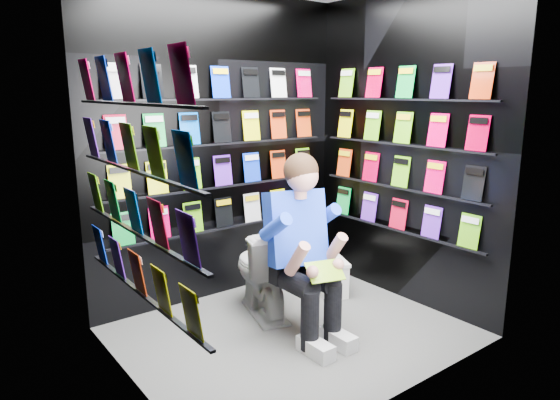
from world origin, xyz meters
TOP-DOWN VIEW (x-y plane):
  - floor at (0.00, 0.00)m, footprint 2.40×2.40m
  - wall_back at (0.00, 1.00)m, footprint 2.40×0.04m
  - wall_front at (0.00, -1.00)m, footprint 2.40×0.04m
  - wall_left at (-1.20, 0.00)m, footprint 0.04×2.00m
  - wall_right at (1.20, 0.00)m, footprint 0.04×2.00m
  - comics_back at (0.00, 0.97)m, footprint 2.10×0.06m
  - comics_left at (-1.17, 0.00)m, footprint 0.06×1.70m
  - comics_right at (1.17, 0.00)m, footprint 0.06×1.70m
  - toilet at (0.03, 0.41)m, footprint 0.62×0.84m
  - longbox at (0.76, 0.41)m, footprint 0.35×0.44m
  - longbox_lid at (0.76, 0.41)m, footprint 0.38×0.47m
  - reader at (0.03, 0.03)m, footprint 0.77×0.95m
  - held_comic at (0.03, -0.32)m, footprint 0.29×0.22m

SIDE VIEW (x-z plane):
  - floor at x=0.00m, z-range 0.00..0.00m
  - longbox at x=0.76m, z-range 0.00..0.29m
  - longbox_lid at x=0.76m, z-range 0.29..0.32m
  - toilet at x=0.03m, z-range 0.00..0.73m
  - held_comic at x=0.03m, z-range 0.53..0.63m
  - reader at x=0.03m, z-range 0.04..1.55m
  - wall_back at x=0.00m, z-range 0.00..2.60m
  - wall_front at x=0.00m, z-range 0.00..2.60m
  - wall_left at x=-1.20m, z-range 0.00..2.60m
  - wall_right at x=1.20m, z-range 0.00..2.60m
  - comics_back at x=0.00m, z-range 0.62..1.99m
  - comics_left at x=-1.17m, z-range 0.62..1.99m
  - comics_right at x=1.17m, z-range 0.62..1.99m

